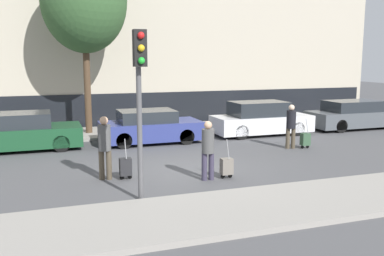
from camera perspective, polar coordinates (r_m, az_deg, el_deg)
name	(u,v)px	position (r m, az deg, el deg)	size (l,w,h in m)	color
ground_plane	(189,170)	(12.82, -0.43, -5.59)	(80.00, 80.00, 0.00)	#4C4C4F
sidewalk_near	(244,209)	(9.49, 7.01, -10.68)	(28.00, 2.50, 0.12)	gray
sidewalk_far	(139,131)	(19.42, -7.09, -0.38)	(28.00, 3.00, 0.12)	gray
building_facade	(123,16)	(22.51, -9.21, 14.59)	(28.00, 2.29, 10.89)	#B7AD99
parked_car_0	(23,132)	(16.64, -21.63, -0.55)	(4.01, 1.84, 1.36)	#194728
parked_car_1	(150,127)	(16.86, -5.65, 0.10)	(3.92, 1.81, 1.30)	navy
parked_car_2	(261,119)	(18.79, 9.14, 1.14)	(4.29, 1.70, 1.45)	silver
parked_car_3	(355,115)	(21.63, 20.88, 1.59)	(4.60, 1.73, 1.33)	#4C5156
pedestrian_left	(105,144)	(11.83, -11.58, -2.09)	(0.34, 0.34, 1.75)	#4C4233
trolley_left	(125,167)	(11.88, -8.86, -5.13)	(0.34, 0.29, 1.14)	#262628
pedestrian_center	(208,147)	(11.56, 2.14, -2.55)	(0.35, 0.34, 1.63)	#383347
trolley_center	(227,166)	(11.88, 4.63, -5.12)	(0.34, 0.29, 1.10)	slate
pedestrian_right	(291,124)	(16.06, 13.06, 0.54)	(0.34, 0.34, 1.63)	#4C4233
trolley_right	(305,139)	(16.30, 14.87, -1.46)	(0.34, 0.29, 1.11)	#335138
traffic_light	(140,81)	(9.61, -6.99, 6.17)	(0.28, 0.47, 3.90)	#515154
parked_bicycle	(154,121)	(19.28, -5.11, 0.88)	(1.77, 0.06, 0.96)	black
bare_tree_near_crossing	(84,1)	(18.91, -14.20, 16.11)	(3.53, 3.53, 7.69)	#4C3826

